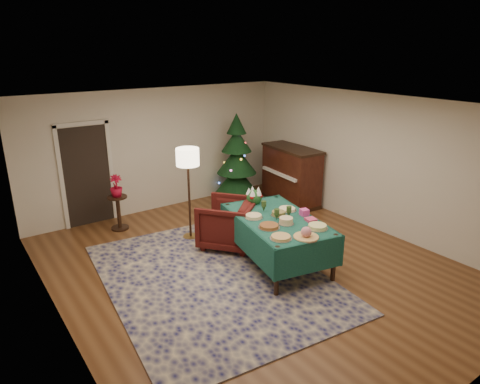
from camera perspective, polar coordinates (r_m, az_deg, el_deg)
room_shell at (r=6.79m, az=1.80°, el=0.09°), size 7.00×7.00×7.00m
doorway at (r=9.22m, az=-19.76°, el=2.40°), size 1.08×0.04×2.16m
rug at (r=7.04m, az=-3.56°, el=-11.22°), size 3.63×4.52×0.02m
buffet_table at (r=7.24m, az=4.93°, el=-4.68°), size 1.61×2.28×0.81m
platter_0 at (r=6.43m, az=5.47°, el=-6.04°), size 0.34×0.34×0.05m
platter_1 at (r=6.50m, az=8.82°, el=-5.51°), size 0.39×0.39×0.17m
platter_2 at (r=6.85m, az=10.28°, el=-4.59°), size 0.33×0.33×0.07m
platter_3 at (r=6.79m, az=3.89°, el=-4.59°), size 0.35×0.35×0.06m
platter_4 at (r=6.95m, az=6.17°, el=-3.86°), size 0.26×0.26×0.11m
platter_5 at (r=7.16m, az=1.84°, el=-3.28°), size 0.31×0.31×0.06m
platter_6 at (r=7.28m, az=5.16°, el=-2.89°), size 0.27×0.27×0.08m
platter_7 at (r=7.53m, az=6.29°, el=-2.29°), size 0.33×0.33×0.05m
goblet_0 at (r=7.42m, az=3.20°, el=-1.86°), size 0.09×0.09×0.19m
goblet_1 at (r=7.21m, az=6.54°, el=-2.59°), size 0.09×0.09×0.19m
goblet_2 at (r=7.09m, az=4.92°, el=-2.94°), size 0.09×0.09×0.19m
napkin_stack at (r=7.14m, az=9.42°, el=-3.65°), size 0.19×0.19×0.04m
gift_box at (r=7.34m, az=8.57°, el=-2.68°), size 0.15×0.15×0.11m
centerpiece at (r=7.78m, az=1.90°, el=-0.51°), size 0.29×0.29×0.33m
armchair at (r=7.87m, az=-1.63°, el=-3.88°), size 1.30×1.29×0.98m
floor_lamp at (r=7.94m, az=-6.98°, el=3.91°), size 0.43×0.43×1.77m
side_table at (r=8.97m, az=-15.87°, el=-2.74°), size 0.39×0.39×0.70m
potted_plant at (r=8.81m, az=-16.14°, el=0.18°), size 0.25×0.44×0.25m
christmas_tree at (r=10.11m, az=-0.45°, el=4.02°), size 1.46×1.46×2.09m
piano at (r=10.10m, az=6.83°, el=2.17°), size 0.86×1.60×1.34m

